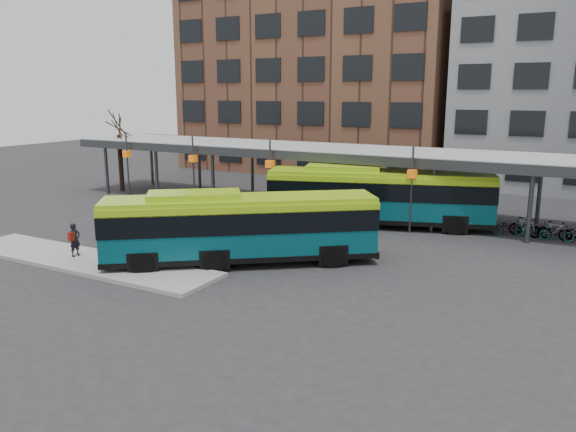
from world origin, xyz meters
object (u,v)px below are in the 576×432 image
(tree, at_px, (121,160))
(pedestrian, at_px, (75,240))
(bus_rear, at_px, (378,195))
(bus_front, at_px, (239,226))

(tree, distance_m, pedestrian, 19.10)
(tree, xyz_separation_m, bus_rear, (21.86, -1.60, -0.60))
(tree, relative_size, pedestrian, 3.57)
(tree, distance_m, bus_rear, 21.93)
(bus_rear, relative_size, pedestrian, 8.28)
(pedestrian, bearing_deg, tree, 39.78)
(bus_front, distance_m, pedestrian, 7.76)
(bus_front, relative_size, pedestrian, 7.21)
(bus_front, height_order, pedestrian, bus_front)
(bus_front, relative_size, bus_rear, 0.87)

